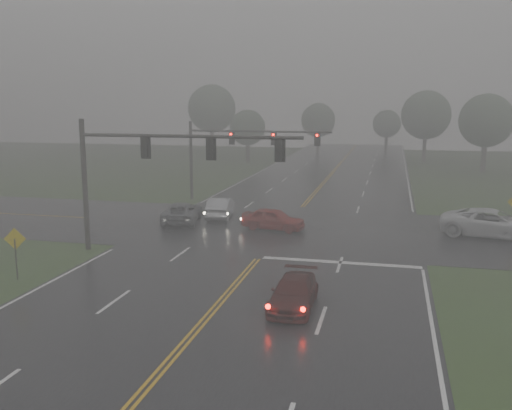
% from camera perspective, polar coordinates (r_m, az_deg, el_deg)
% --- Properties ---
extents(ground, '(180.00, 180.00, 0.00)m').
position_cam_1_polar(ground, '(18.99, -10.06, -16.68)').
color(ground, '#30441D').
rests_on(ground, ground).
extents(main_road, '(18.00, 160.00, 0.02)m').
position_cam_1_polar(main_road, '(37.13, 2.28, -3.01)').
color(main_road, black).
rests_on(main_road, ground).
extents(cross_street, '(120.00, 14.00, 0.02)m').
position_cam_1_polar(cross_street, '(39.04, 2.85, -2.35)').
color(cross_street, black).
rests_on(cross_street, ground).
extents(stop_bar, '(8.50, 0.50, 0.01)m').
position_cam_1_polar(stop_bar, '(31.15, 8.44, -5.75)').
color(stop_bar, silver).
rests_on(stop_bar, ground).
extents(sedan_maroon, '(1.82, 4.37, 1.26)m').
position_cam_1_polar(sedan_maroon, '(24.48, 3.78, -10.19)').
color(sedan_maroon, '#400D0B').
rests_on(sedan_maroon, ground).
extents(sedan_red, '(4.53, 2.43, 1.47)m').
position_cam_1_polar(sedan_red, '(38.57, 1.74, -2.50)').
color(sedan_red, '#9C130E').
rests_on(sedan_red, ground).
extents(sedan_silver, '(2.26, 4.76, 1.51)m').
position_cam_1_polar(sedan_silver, '(42.64, -3.57, -1.27)').
color(sedan_silver, '#ACAFB4').
rests_on(sedan_silver, ground).
extents(car_grey, '(3.36, 5.51, 1.43)m').
position_cam_1_polar(car_grey, '(41.31, -7.41, -1.72)').
color(car_grey, '#515458').
rests_on(car_grey, ground).
extents(pickup_white, '(6.86, 4.26, 1.77)m').
position_cam_1_polar(pickup_white, '(39.52, 22.52, -2.98)').
color(pickup_white, silver).
rests_on(pickup_white, ground).
extents(signal_gantry_near, '(12.83, 0.33, 7.60)m').
position_cam_1_polar(signal_gantry_near, '(32.34, -10.88, 4.37)').
color(signal_gantry_near, black).
rests_on(signal_gantry_near, ground).
extents(signal_gantry_far, '(12.44, 0.35, 6.85)m').
position_cam_1_polar(signal_gantry_far, '(49.21, -2.30, 5.98)').
color(signal_gantry_far, black).
rests_on(signal_gantry_far, ground).
extents(sign_diamond_west, '(1.06, 0.26, 2.58)m').
position_cam_1_polar(sign_diamond_west, '(29.92, -22.94, -3.70)').
color(sign_diamond_west, black).
rests_on(sign_diamond_west, ground).
extents(tree_nw_a, '(5.02, 5.02, 7.37)m').
position_cam_1_polar(tree_nw_a, '(81.16, -0.84, 7.72)').
color(tree_nw_a, '#362D23').
rests_on(tree_nw_a, ground).
extents(tree_ne_a, '(6.85, 6.85, 10.06)m').
position_cam_1_polar(tree_ne_a, '(84.25, 16.64, 8.61)').
color(tree_ne_a, '#362D23').
rests_on(tree_ne_a, ground).
extents(tree_n_mid, '(5.63, 5.63, 8.26)m').
position_cam_1_polar(tree_n_mid, '(95.59, 6.24, 8.42)').
color(tree_n_mid, '#362D23').
rests_on(tree_n_mid, ground).
extents(tree_e_near, '(6.46, 6.46, 9.49)m').
position_cam_1_polar(tree_e_near, '(74.81, 22.03, 7.82)').
color(tree_e_near, '#362D23').
rests_on(tree_e_near, ground).
extents(tree_nw_b, '(7.63, 7.63, 11.21)m').
position_cam_1_polar(tree_nw_b, '(92.41, -4.45, 9.59)').
color(tree_nw_b, '#362D23').
rests_on(tree_nw_b, ground).
extents(tree_n_far, '(4.84, 4.84, 7.11)m').
position_cam_1_polar(tree_n_far, '(102.12, 12.95, 7.91)').
color(tree_n_far, '#362D23').
rests_on(tree_n_far, ground).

